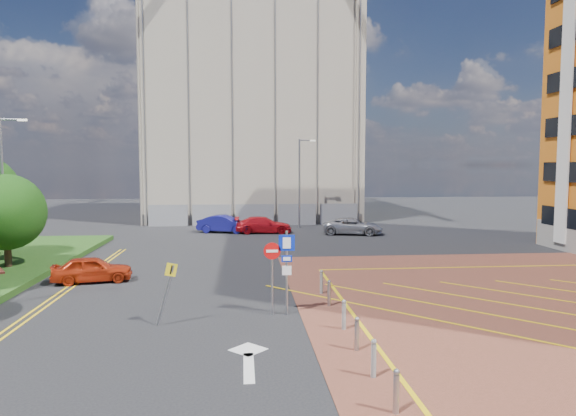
{
  "coord_description": "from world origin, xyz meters",
  "views": [
    {
      "loc": [
        -1.15,
        -17.97,
        5.65
      ],
      "look_at": [
        0.89,
        4.82,
        3.74
      ],
      "focal_mm": 32.0,
      "sensor_mm": 36.0,
      "label": 1
    }
  ],
  "objects": [
    {
      "name": "lamp_left_far",
      "position": [
        -14.42,
        12.0,
        4.66
      ],
      "size": [
        1.53,
        0.16,
        8.0
      ],
      "color": "#9EA0A8",
      "rests_on": "grass_bed"
    },
    {
      "name": "bollard_row",
      "position": [
        2.3,
        -1.67,
        0.47
      ],
      "size": [
        0.14,
        11.14,
        0.9
      ],
      "color": "#9EA0A8",
      "rests_on": "forecourt"
    },
    {
      "name": "car_blue_back",
      "position": [
        -2.66,
        25.03,
        0.73
      ],
      "size": [
        4.71,
        2.73,
        1.47
      ],
      "primitive_type": "imported",
      "rotation": [
        0.0,
        0.0,
        1.29
      ],
      "color": "navy",
      "rests_on": "ground"
    },
    {
      "name": "construction_building",
      "position": [
        0.0,
        40.0,
        11.0
      ],
      "size": [
        21.2,
        19.2,
        22.0
      ],
      "primitive_type": "cube",
      "color": "#B5A794",
      "rests_on": "ground"
    },
    {
      "name": "lamp_back",
      "position": [
        4.08,
        28.0,
        4.36
      ],
      "size": [
        1.53,
        0.16,
        8.0
      ],
      "color": "#9EA0A8",
      "rests_on": "ground"
    },
    {
      "name": "tree_c",
      "position": [
        -13.5,
        10.0,
        3.19
      ],
      "size": [
        4.0,
        4.0,
        4.9
      ],
      "color": "#3D2B1C",
      "rests_on": "grass_bed"
    },
    {
      "name": "ground",
      "position": [
        0.0,
        0.0,
        0.0
      ],
      "size": [
        140.0,
        140.0,
        0.0
      ],
      "primitive_type": "plane",
      "color": "black",
      "rests_on": "ground"
    },
    {
      "name": "car_silver_back",
      "position": [
        7.84,
        23.02,
        0.67
      ],
      "size": [
        5.27,
        3.43,
        1.35
      ],
      "primitive_type": "imported",
      "rotation": [
        0.0,
        0.0,
        1.31
      ],
      "color": "#A7A7AE",
      "rests_on": "ground"
    },
    {
      "name": "warning_sign",
      "position": [
        -3.79,
        0.03,
        1.43
      ],
      "size": [
        0.77,
        0.42,
        2.25
      ],
      "color": "#9EA0A8",
      "rests_on": "ground"
    },
    {
      "name": "sign_cluster",
      "position": [
        0.3,
        0.98,
        1.95
      ],
      "size": [
        1.17,
        0.12,
        3.2
      ],
      "color": "#9EA0A8",
      "rests_on": "ground"
    },
    {
      "name": "car_red_back",
      "position": [
        0.59,
        24.5,
        0.68
      ],
      "size": [
        4.74,
        2.0,
        1.37
      ],
      "primitive_type": "imported",
      "rotation": [
        0.0,
        0.0,
        1.55
      ],
      "color": "red",
      "rests_on": "ground"
    },
    {
      "name": "construction_fence",
      "position": [
        1.0,
        30.0,
        1.0
      ],
      "size": [
        21.6,
        0.06,
        2.0
      ],
      "primitive_type": "cube",
      "color": "gray",
      "rests_on": "ground"
    },
    {
      "name": "car_red_left",
      "position": [
        -8.41,
        7.24,
        0.63
      ],
      "size": [
        3.94,
        2.21,
        1.26
      ],
      "primitive_type": "imported",
      "rotation": [
        0.0,
        0.0,
        1.77
      ],
      "color": "#B12B0F",
      "rests_on": "ground"
    }
  ]
}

